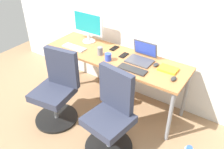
% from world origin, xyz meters
% --- Properties ---
extents(ground_plane, '(5.28, 5.28, 0.00)m').
position_xyz_m(ground_plane, '(0.00, 0.00, 0.00)').
color(ground_plane, '#9E7A56').
extents(back_wall, '(4.40, 0.04, 2.60)m').
position_xyz_m(back_wall, '(0.00, 0.38, 1.30)').
color(back_wall, white).
rests_on(back_wall, ground).
extents(desk, '(1.91, 0.60, 0.73)m').
position_xyz_m(desk, '(0.00, 0.00, 0.66)').
color(desk, '#B77542').
rests_on(desk, ground).
extents(office_chair_left, '(0.54, 0.54, 0.94)m').
position_xyz_m(office_chair_left, '(-0.40, -0.66, 0.42)').
color(office_chair_left, black).
rests_on(office_chair_left, ground).
extents(office_chair_right, '(0.54, 0.54, 0.94)m').
position_xyz_m(office_chair_right, '(0.40, -0.66, 0.42)').
color(office_chair_right, black).
rests_on(office_chair_right, ground).
extents(desktop_monitor, '(0.48, 0.18, 0.43)m').
position_xyz_m(desktop_monitor, '(-0.53, 0.16, 0.98)').
color(desktop_monitor, silver).
rests_on(desktop_monitor, desk).
extents(open_laptop, '(0.31, 0.28, 0.22)m').
position_xyz_m(open_laptop, '(0.34, 0.10, 0.78)').
color(open_laptop, '#4C4C51').
rests_on(open_laptop, desk).
extents(keyboard_by_monitor, '(0.34, 0.12, 0.02)m').
position_xyz_m(keyboard_by_monitor, '(-0.57, -0.12, 0.74)').
color(keyboard_by_monitor, '#B7B7B7').
rests_on(keyboard_by_monitor, desk).
extents(keyboard_by_laptop, '(0.34, 0.12, 0.02)m').
position_xyz_m(keyboard_by_laptop, '(0.36, -0.17, 0.74)').
color(keyboard_by_laptop, '#2D2D2D').
rests_on(keyboard_by_laptop, desk).
extents(mouse_by_monitor, '(0.06, 0.10, 0.03)m').
position_xyz_m(mouse_by_monitor, '(0.83, -0.09, 0.74)').
color(mouse_by_monitor, '#2D2D2D').
rests_on(mouse_by_monitor, desk).
extents(mouse_by_laptop, '(0.06, 0.10, 0.03)m').
position_xyz_m(mouse_by_laptop, '(0.54, 0.07, 0.74)').
color(mouse_by_laptop, '#2D2D2D').
rests_on(mouse_by_laptop, desk).
extents(coffee_mug, '(0.08, 0.08, 0.09)m').
position_xyz_m(coffee_mug, '(-0.00, -0.13, 0.77)').
color(coffee_mug, blue).
rests_on(coffee_mug, desk).
extents(pen_cup, '(0.07, 0.07, 0.10)m').
position_xyz_m(pen_cup, '(-0.17, -0.07, 0.78)').
color(pen_cup, slate).
rests_on(pen_cup, desk).
extents(phone_near_laptop, '(0.07, 0.14, 0.01)m').
position_xyz_m(phone_near_laptop, '(-0.11, 0.17, 0.73)').
color(phone_near_laptop, black).
rests_on(phone_near_laptop, desk).
extents(phone_near_monitor, '(0.07, 0.14, 0.01)m').
position_xyz_m(phone_near_monitor, '(0.10, 0.08, 0.73)').
color(phone_near_monitor, black).
rests_on(phone_near_monitor, desk).
extents(notebook, '(0.21, 0.15, 0.03)m').
position_xyz_m(notebook, '(0.70, 0.06, 0.74)').
color(notebook, yellow).
rests_on(notebook, desk).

